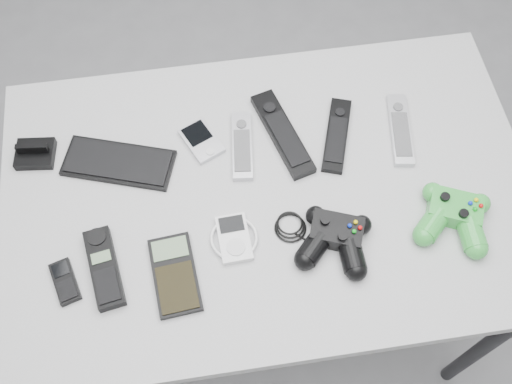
{
  "coord_description": "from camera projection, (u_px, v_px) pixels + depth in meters",
  "views": [
    {
      "loc": [
        -0.18,
        -0.55,
        1.99
      ],
      "look_at": [
        -0.09,
        0.06,
        0.82
      ],
      "focal_mm": 42.0,
      "sensor_mm": 36.0,
      "label": 1
    }
  ],
  "objects": [
    {
      "name": "remote_silver_b",
      "position": [
        400.0,
        129.0,
        1.41
      ],
      "size": [
        0.08,
        0.2,
        0.02
      ],
      "primitive_type": "cube",
      "rotation": [
        0.0,
        0.0,
        -0.16
      ],
      "color": "#B2B2B9",
      "rests_on": "desk"
    },
    {
      "name": "cordless_handset",
      "position": [
        104.0,
        268.0,
        1.24
      ],
      "size": [
        0.08,
        0.18,
        0.03
      ],
      "primitive_type": "cube",
      "rotation": [
        0.0,
        0.0,
        0.16
      ],
      "color": "black",
      "rests_on": "desk"
    },
    {
      "name": "desk",
      "position": [
        268.0,
        204.0,
        1.41
      ],
      "size": [
        1.2,
        0.77,
        0.8
      ],
      "color": "#979799",
      "rests_on": "floor"
    },
    {
      "name": "remote_black_a",
      "position": [
        282.0,
        133.0,
        1.41
      ],
      "size": [
        0.12,
        0.25,
        0.02
      ],
      "primitive_type": "cube",
      "rotation": [
        0.0,
        0.0,
        0.27
      ],
      "color": "black",
      "rests_on": "desk"
    },
    {
      "name": "mobile_phone",
      "position": [
        65.0,
        282.0,
        1.24
      ],
      "size": [
        0.07,
        0.1,
        0.02
      ],
      "primitive_type": "cube",
      "rotation": [
        0.0,
        0.0,
        0.28
      ],
      "color": "black",
      "rests_on": "desk"
    },
    {
      "name": "remote_silver_a",
      "position": [
        242.0,
        145.0,
        1.39
      ],
      "size": [
        0.07,
        0.19,
        0.02
      ],
      "primitive_type": "cube",
      "rotation": [
        0.0,
        0.0,
        -0.11
      ],
      "color": "#B3B3BA",
      "rests_on": "desk"
    },
    {
      "name": "mp3_player",
      "position": [
        234.0,
        238.0,
        1.28
      ],
      "size": [
        0.11,
        0.11,
        0.02
      ],
      "primitive_type": "cube",
      "rotation": [
        0.0,
        0.0,
        0.04
      ],
      "color": "silver",
      "rests_on": "desk"
    },
    {
      "name": "controller_black",
      "position": [
        335.0,
        238.0,
        1.26
      ],
      "size": [
        0.3,
        0.25,
        0.05
      ],
      "primitive_type": null,
      "rotation": [
        0.0,
        0.0,
        -0.37
      ],
      "color": "black",
      "rests_on": "desk"
    },
    {
      "name": "controller_green",
      "position": [
        454.0,
        215.0,
        1.29
      ],
      "size": [
        0.21,
        0.22,
        0.05
      ],
      "primitive_type": null,
      "rotation": [
        0.0,
        0.0,
        -0.42
      ],
      "color": "#24872A",
      "rests_on": "desk"
    },
    {
      "name": "pda_keyboard",
      "position": [
        119.0,
        163.0,
        1.37
      ],
      "size": [
        0.27,
        0.18,
        0.02
      ],
      "primitive_type": "cube",
      "rotation": [
        0.0,
        0.0,
        -0.32
      ],
      "color": "black",
      "rests_on": "desk"
    },
    {
      "name": "floor",
      "position": [
        285.0,
        320.0,
        2.02
      ],
      "size": [
        3.5,
        3.5,
        0.0
      ],
      "primitive_type": "plane",
      "color": "slate",
      "rests_on": "ground"
    },
    {
      "name": "pda",
      "position": [
        202.0,
        141.0,
        1.4
      ],
      "size": [
        0.11,
        0.13,
        0.02
      ],
      "primitive_type": "cube",
      "rotation": [
        0.0,
        0.0,
        0.43
      ],
      "color": "#B3B3BA",
      "rests_on": "desk"
    },
    {
      "name": "dock_bracket",
      "position": [
        34.0,
        151.0,
        1.37
      ],
      "size": [
        0.09,
        0.09,
        0.05
      ],
      "primitive_type": "cube",
      "rotation": [
        0.0,
        0.0,
        -0.11
      ],
      "color": "black",
      "rests_on": "desk"
    },
    {
      "name": "calculator",
      "position": [
        175.0,
        275.0,
        1.24
      ],
      "size": [
        0.1,
        0.18,
        0.02
      ],
      "primitive_type": "cube",
      "rotation": [
        0.0,
        0.0,
        0.08
      ],
      "color": "black",
      "rests_on": "desk"
    },
    {
      "name": "remote_black_b",
      "position": [
        337.0,
        135.0,
        1.41
      ],
      "size": [
        0.11,
        0.21,
        0.02
      ],
      "primitive_type": "cube",
      "rotation": [
        0.0,
        0.0,
        -0.33
      ],
      "color": "black",
      "rests_on": "desk"
    }
  ]
}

